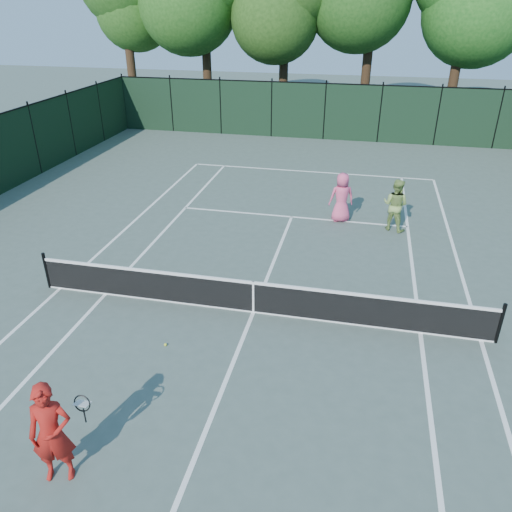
% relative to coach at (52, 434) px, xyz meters
% --- Properties ---
extents(ground, '(90.00, 90.00, 0.00)m').
position_rel_coach_xyz_m(ground, '(2.07, 5.47, -0.96)').
color(ground, '#48574F').
rests_on(ground, ground).
extents(sideline_doubles_left, '(0.10, 23.77, 0.01)m').
position_rel_coach_xyz_m(sideline_doubles_left, '(-3.41, 5.47, -0.96)').
color(sideline_doubles_left, white).
rests_on(sideline_doubles_left, ground).
extents(sideline_doubles_right, '(0.10, 23.77, 0.01)m').
position_rel_coach_xyz_m(sideline_doubles_right, '(7.56, 5.47, -0.96)').
color(sideline_doubles_right, white).
rests_on(sideline_doubles_right, ground).
extents(sideline_singles_left, '(0.10, 23.77, 0.01)m').
position_rel_coach_xyz_m(sideline_singles_left, '(-2.04, 5.47, -0.96)').
color(sideline_singles_left, white).
rests_on(sideline_singles_left, ground).
extents(sideline_singles_right, '(0.10, 23.77, 0.01)m').
position_rel_coach_xyz_m(sideline_singles_right, '(6.19, 5.47, -0.96)').
color(sideline_singles_right, white).
rests_on(sideline_singles_right, ground).
extents(baseline_far, '(10.97, 0.10, 0.01)m').
position_rel_coach_xyz_m(baseline_far, '(2.07, 17.35, -0.96)').
color(baseline_far, white).
rests_on(baseline_far, ground).
extents(service_line_far, '(8.23, 0.10, 0.01)m').
position_rel_coach_xyz_m(service_line_far, '(2.07, 11.87, -0.96)').
color(service_line_far, white).
rests_on(service_line_far, ground).
extents(center_service_line, '(0.10, 12.80, 0.01)m').
position_rel_coach_xyz_m(center_service_line, '(2.07, 5.47, -0.96)').
color(center_service_line, white).
rests_on(center_service_line, ground).
extents(tennis_net, '(11.69, 0.09, 1.06)m').
position_rel_coach_xyz_m(tennis_net, '(2.07, 5.47, -0.48)').
color(tennis_net, black).
rests_on(tennis_net, ground).
extents(fence_far, '(24.00, 0.05, 3.00)m').
position_rel_coach_xyz_m(fence_far, '(2.07, 23.47, 0.54)').
color(fence_far, black).
rests_on(fence_far, ground).
extents(coach, '(0.87, 0.86, 1.92)m').
position_rel_coach_xyz_m(coach, '(0.00, 0.00, 0.00)').
color(coach, '#AB1913').
rests_on(coach, ground).
extents(player_pink, '(0.99, 0.78, 1.77)m').
position_rel_coach_xyz_m(player_pink, '(3.82, 11.91, -0.07)').
color(player_pink, '#E8527F').
rests_on(player_pink, ground).
extents(player_green, '(1.09, 0.99, 1.81)m').
position_rel_coach_xyz_m(player_green, '(5.65, 11.54, -0.05)').
color(player_green, '#88A854').
rests_on(player_green, ground).
extents(loose_ball_midcourt, '(0.07, 0.07, 0.07)m').
position_rel_coach_xyz_m(loose_ball_midcourt, '(0.39, 3.68, -0.93)').
color(loose_ball_midcourt, yellow).
rests_on(loose_ball_midcourt, ground).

